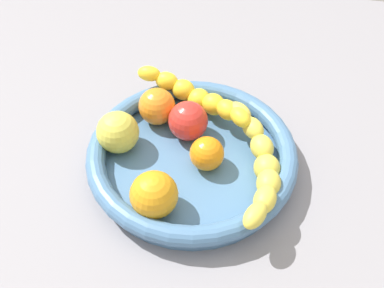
{
  "coord_description": "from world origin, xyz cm",
  "views": [
    {
      "loc": [
        7.42,
        -38.72,
        51.24
      ],
      "look_at": [
        0.0,
        0.0,
        7.71
      ],
      "focal_mm": 36.69,
      "sensor_mm": 36.0,
      "label": 1
    }
  ],
  "objects_px": {
    "banana_draped_left": "(260,163)",
    "orange_mid_left": "(207,154)",
    "tomato_red": "(188,121)",
    "apple_yellow": "(118,132)",
    "orange_mid_right": "(157,106)",
    "fruit_bowl": "(192,154)",
    "orange_front": "(154,195)",
    "banana_draped_right": "(197,97)"
  },
  "relations": [
    {
      "from": "banana_draped_left",
      "to": "orange_mid_left",
      "type": "xyz_separation_m",
      "value": [
        -0.08,
        0.01,
        -0.0
      ]
    },
    {
      "from": "tomato_red",
      "to": "apple_yellow",
      "type": "relative_size",
      "value": 0.96
    },
    {
      "from": "orange_mid_right",
      "to": "tomato_red",
      "type": "relative_size",
      "value": 0.96
    },
    {
      "from": "fruit_bowl",
      "to": "orange_front",
      "type": "bearing_deg",
      "value": -107.57
    },
    {
      "from": "banana_draped_right",
      "to": "tomato_red",
      "type": "distance_m",
      "value": 0.06
    },
    {
      "from": "fruit_bowl",
      "to": "apple_yellow",
      "type": "distance_m",
      "value": 0.12
    },
    {
      "from": "tomato_red",
      "to": "apple_yellow",
      "type": "height_order",
      "value": "apple_yellow"
    },
    {
      "from": "banana_draped_right",
      "to": "orange_mid_left",
      "type": "relative_size",
      "value": 4.05
    },
    {
      "from": "fruit_bowl",
      "to": "orange_mid_left",
      "type": "distance_m",
      "value": 0.03
    },
    {
      "from": "apple_yellow",
      "to": "fruit_bowl",
      "type": "bearing_deg",
      "value": 0.24
    },
    {
      "from": "banana_draped_right",
      "to": "orange_mid_right",
      "type": "height_order",
      "value": "same"
    },
    {
      "from": "tomato_red",
      "to": "banana_draped_right",
      "type": "bearing_deg",
      "value": 86.94
    },
    {
      "from": "fruit_bowl",
      "to": "orange_mid_left",
      "type": "xyz_separation_m",
      "value": [
        0.02,
        -0.01,
        0.02
      ]
    },
    {
      "from": "orange_front",
      "to": "fruit_bowl",
      "type": "bearing_deg",
      "value": 72.43
    },
    {
      "from": "banana_draped_right",
      "to": "orange_mid_right",
      "type": "bearing_deg",
      "value": -150.91
    },
    {
      "from": "fruit_bowl",
      "to": "banana_draped_left",
      "type": "bearing_deg",
      "value": -10.03
    },
    {
      "from": "orange_mid_left",
      "to": "orange_mid_right",
      "type": "xyz_separation_m",
      "value": [
        -0.1,
        0.08,
        0.0
      ]
    },
    {
      "from": "banana_draped_left",
      "to": "banana_draped_right",
      "type": "xyz_separation_m",
      "value": [
        -0.12,
        0.12,
        0.0
      ]
    },
    {
      "from": "banana_draped_left",
      "to": "tomato_red",
      "type": "xyz_separation_m",
      "value": [
        -0.12,
        0.06,
        0.0
      ]
    },
    {
      "from": "apple_yellow",
      "to": "tomato_red",
      "type": "bearing_deg",
      "value": 24.7
    },
    {
      "from": "orange_front",
      "to": "orange_mid_right",
      "type": "distance_m",
      "value": 0.18
    },
    {
      "from": "banana_draped_left",
      "to": "orange_front",
      "type": "xyz_separation_m",
      "value": [
        -0.14,
        -0.08,
        0.0
      ]
    },
    {
      "from": "banana_draped_left",
      "to": "orange_mid_right",
      "type": "relative_size",
      "value": 3.83
    },
    {
      "from": "banana_draped_right",
      "to": "orange_mid_right",
      "type": "xyz_separation_m",
      "value": [
        -0.06,
        -0.03,
        -0.0
      ]
    },
    {
      "from": "banana_draped_right",
      "to": "orange_front",
      "type": "relative_size",
      "value": 3.19
    },
    {
      "from": "fruit_bowl",
      "to": "banana_draped_left",
      "type": "distance_m",
      "value": 0.11
    },
    {
      "from": "orange_front",
      "to": "apple_yellow",
      "type": "height_order",
      "value": "same"
    },
    {
      "from": "orange_front",
      "to": "apple_yellow",
      "type": "relative_size",
      "value": 1.0
    },
    {
      "from": "fruit_bowl",
      "to": "orange_front",
      "type": "xyz_separation_m",
      "value": [
        -0.03,
        -0.1,
        0.03
      ]
    },
    {
      "from": "tomato_red",
      "to": "banana_draped_left",
      "type": "bearing_deg",
      "value": -28.41
    },
    {
      "from": "banana_draped_left",
      "to": "orange_mid_left",
      "type": "distance_m",
      "value": 0.08
    },
    {
      "from": "orange_mid_right",
      "to": "apple_yellow",
      "type": "height_order",
      "value": "apple_yellow"
    },
    {
      "from": "banana_draped_right",
      "to": "orange_mid_left",
      "type": "distance_m",
      "value": 0.12
    },
    {
      "from": "fruit_bowl",
      "to": "orange_front",
      "type": "relative_size",
      "value": 4.89
    },
    {
      "from": "apple_yellow",
      "to": "banana_draped_left",
      "type": "bearing_deg",
      "value": -4.65
    },
    {
      "from": "orange_mid_left",
      "to": "apple_yellow",
      "type": "xyz_separation_m",
      "value": [
        -0.14,
        0.01,
        0.01
      ]
    },
    {
      "from": "tomato_red",
      "to": "fruit_bowl",
      "type": "bearing_deg",
      "value": -71.78
    },
    {
      "from": "tomato_red",
      "to": "orange_front",
      "type": "bearing_deg",
      "value": -96.61
    },
    {
      "from": "orange_mid_right",
      "to": "tomato_red",
      "type": "height_order",
      "value": "tomato_red"
    },
    {
      "from": "banana_draped_right",
      "to": "orange_mid_left",
      "type": "bearing_deg",
      "value": -72.41
    },
    {
      "from": "banana_draped_right",
      "to": "tomato_red",
      "type": "bearing_deg",
      "value": -93.06
    },
    {
      "from": "banana_draped_right",
      "to": "tomato_red",
      "type": "height_order",
      "value": "tomato_red"
    }
  ]
}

